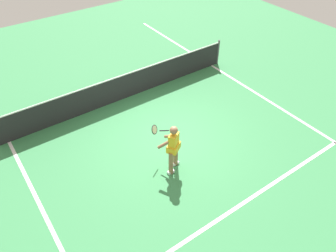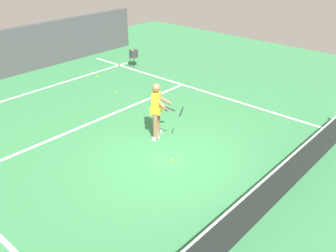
{
  "view_description": "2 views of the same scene",
  "coord_description": "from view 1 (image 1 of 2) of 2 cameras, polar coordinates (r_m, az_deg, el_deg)",
  "views": [
    {
      "loc": [
        -4.45,
        -6.32,
        6.98
      ],
      "look_at": [
        -0.32,
        -0.44,
        0.97
      ],
      "focal_mm": 35.16,
      "sensor_mm": 36.0,
      "label": 1
    },
    {
      "loc": [
        6.03,
        5.22,
        5.01
      ],
      "look_at": [
        -0.18,
        -0.31,
        0.76
      ],
      "focal_mm": 40.21,
      "sensor_mm": 36.0,
      "label": 2
    }
  ],
  "objects": [
    {
      "name": "tennis_ball_near",
      "position": [
        10.46,
        0.22,
        -1.72
      ],
      "size": [
        0.07,
        0.07,
        0.07
      ],
      "primitive_type": "sphere",
      "color": "#D1E533",
      "rests_on": "ground"
    },
    {
      "name": "court_net",
      "position": [
        12.0,
        -7.56,
        6.82
      ],
      "size": [
        9.03,
        0.08,
        1.07
      ],
      "color": "#4C4C51",
      "rests_on": "ground"
    },
    {
      "name": "tennis_player",
      "position": [
        8.92,
        0.81,
        -3.56
      ],
      "size": [
        0.68,
        1.14,
        1.55
      ],
      "color": "#8C6647",
      "rests_on": "ground"
    },
    {
      "name": "sideline_left_marking",
      "position": [
        9.42,
        -21.69,
        -11.88
      ],
      "size": [
        0.1,
        16.37,
        0.01
      ],
      "primitive_type": "cube",
      "color": "white",
      "rests_on": "ground"
    },
    {
      "name": "sideline_right_marking",
      "position": [
        12.77,
        15.63,
        5.14
      ],
      "size": [
        0.1,
        16.37,
        0.01
      ],
      "primitive_type": "cube",
      "color": "white",
      "rests_on": "ground"
    },
    {
      "name": "ground_plane",
      "position": [
        10.42,
        0.06,
        -2.2
      ],
      "size": [
        23.88,
        23.88,
        0.0
      ],
      "primitive_type": "plane",
      "color": "#38844C"
    },
    {
      "name": "service_line_marking",
      "position": [
        8.86,
        12.22,
        -13.39
      ],
      "size": [
        8.35,
        0.1,
        0.01
      ],
      "primitive_type": "cube",
      "color": "white",
      "rests_on": "ground"
    }
  ]
}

